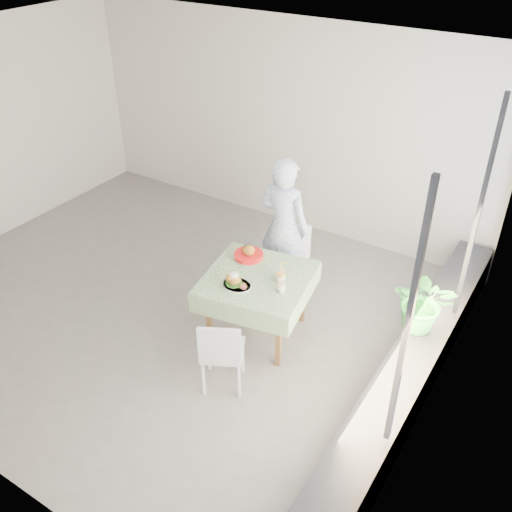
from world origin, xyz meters
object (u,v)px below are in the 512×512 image
Objects in this scene: juice_cup_orange at (281,276)px; potted_plant at (424,302)px; cafe_table at (257,299)px; chair_near at (223,364)px; diner at (284,227)px; main_dish at (235,281)px; chair_far at (290,277)px.

potted_plant is at bearing 14.31° from juice_cup_orange.
chair_near is at bearing -81.25° from cafe_table.
diner is 1.12m from main_dish.
chair_far is 0.52× the size of diner.
chair_near is 0.82m from main_dish.
juice_cup_orange is at bearing 82.68° from chair_near.
main_dish is 0.46m from juice_cup_orange.
potted_plant is at bearing 14.13° from cafe_table.
potted_plant is (1.63, -0.37, 0.54)m from chair_far.
cafe_table is 1.68m from potted_plant.
cafe_table is 1.92× the size of potted_plant.
main_dish is at bearing -158.99° from potted_plant.
diner is 1.84m from potted_plant.
chair_near is at bearing 100.43° from diner.
potted_plant is at bearing -12.77° from chair_far.
juice_cup_orange reaches higher than chair_near.
potted_plant is (1.70, 0.65, 0.02)m from main_dish.
diner reaches higher than potted_plant.
chair_near is 0.49× the size of diner.
chair_far is 1.60m from chair_near.
cafe_table is 0.79m from chair_far.
juice_cup_orange is (0.27, -0.71, 0.54)m from chair_far.
main_dish reaches higher than chair_far.
potted_plant is at bearing 39.73° from chair_near.
potted_plant reaches higher than chair_far.
juice_cup_orange is 1.40m from potted_plant.
cafe_table is 4.36× the size of juice_cup_orange.
potted_plant is (1.35, 0.35, 0.01)m from juice_cup_orange.
cafe_table is 1.46× the size of chair_near.
main_dish is at bearing -112.56° from cafe_table.
potted_plant reaches higher than main_dish.
cafe_table is 0.96m from diner.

